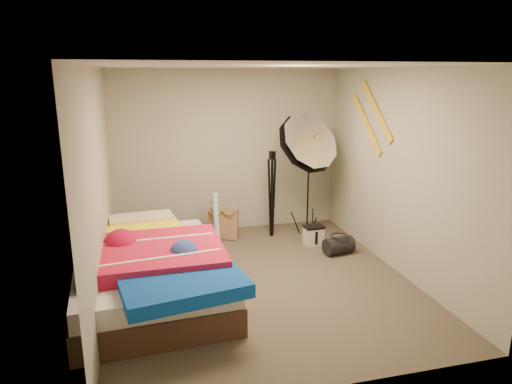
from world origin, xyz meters
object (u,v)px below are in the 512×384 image
object	(u,v)px
camera_case	(314,236)
camera_tripod	(272,188)
duffel_bag	(339,246)
bed	(150,269)
photo_umbrella	(306,144)
tote_bag	(223,224)
wrapping_roll	(216,218)

from	to	relation	value
camera_case	camera_tripod	distance (m)	0.94
camera_case	duffel_bag	size ratio (longest dim) A/B	0.66
camera_case	bed	distance (m)	2.58
bed	photo_umbrella	bearing A→B (deg)	31.54
photo_umbrella	camera_tripod	world-z (taller)	photo_umbrella
camera_case	camera_tripod	bearing A→B (deg)	131.10
tote_bag	duffel_bag	size ratio (longest dim) A/B	1.13
bed	photo_umbrella	distance (m)	2.92
duffel_bag	camera_tripod	distance (m)	1.32
wrapping_roll	duffel_bag	xyz separation A→B (m)	(1.56, -0.89, -0.25)
bed	wrapping_roll	bearing A→B (deg)	57.33
tote_bag	wrapping_roll	xyz separation A→B (m)	(-0.12, -0.12, 0.14)
duffel_bag	camera_tripod	xyz separation A→B (m)	(-0.69, 0.93, 0.63)
wrapping_roll	bed	world-z (taller)	wrapping_roll
camera_tripod	duffel_bag	bearing A→B (deg)	-53.23
camera_tripod	photo_umbrella	bearing A→B (deg)	-20.02
duffel_bag	bed	world-z (taller)	bed
duffel_bag	tote_bag	bearing A→B (deg)	134.39
bed	photo_umbrella	world-z (taller)	photo_umbrella
camera_case	bed	xyz separation A→B (m)	(-2.34, -1.08, 0.20)
camera_case	duffel_bag	xyz separation A→B (m)	(0.20, -0.42, -0.01)
duffel_bag	camera_tripod	size ratio (longest dim) A/B	0.30
tote_bag	duffel_bag	distance (m)	1.75
camera_tripod	bed	bearing A→B (deg)	-139.49
wrapping_roll	camera_tripod	size ratio (longest dim) A/B	0.56
tote_bag	camera_tripod	world-z (taller)	camera_tripod
wrapping_roll	camera_tripod	bearing A→B (deg)	2.68
wrapping_roll	camera_tripod	xyz separation A→B (m)	(0.86, 0.04, 0.39)
camera_case	photo_umbrella	bearing A→B (deg)	92.70
duffel_bag	camera_case	bearing A→B (deg)	105.22
bed	photo_umbrella	xyz separation A→B (m)	(2.31, 1.42, 1.09)
camera_case	camera_tripod	world-z (taller)	camera_tripod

